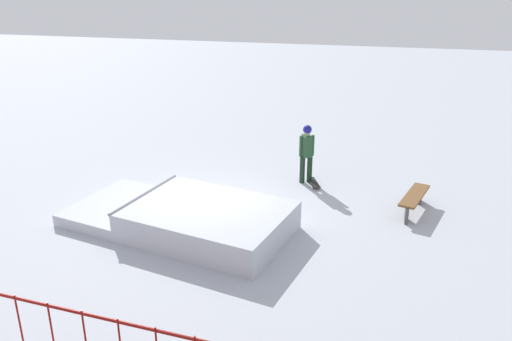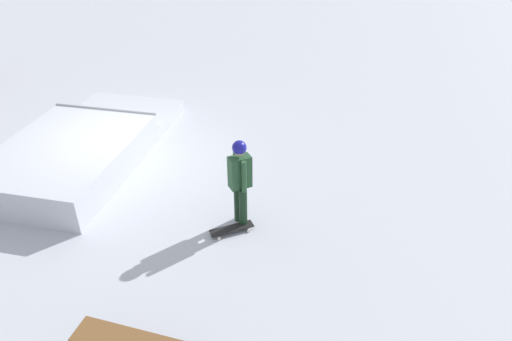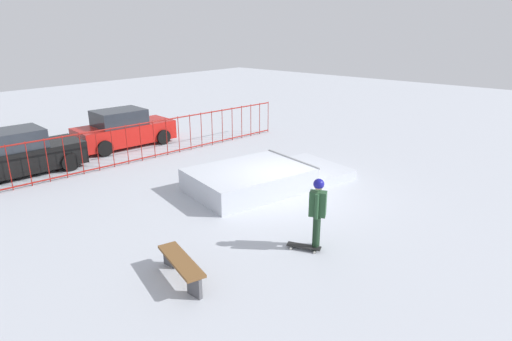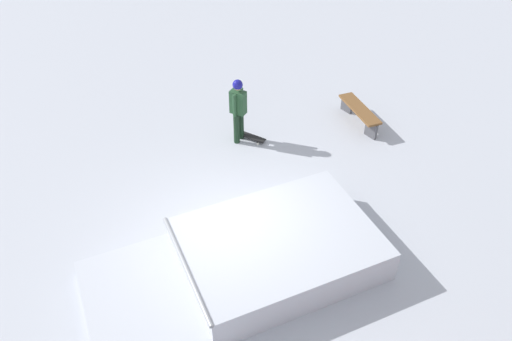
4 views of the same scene
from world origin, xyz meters
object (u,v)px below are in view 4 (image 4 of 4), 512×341
object	(u,v)px
skate_ramp	(255,258)
skateboard	(251,137)
skater	(238,106)
park_bench	(359,112)

from	to	relation	value
skate_ramp	skateboard	world-z (taller)	skate_ramp
skater	skateboard	size ratio (longest dim) A/B	2.11
skate_ramp	skater	xyz separation A→B (m)	(-2.23, -3.60, 0.69)
skater	park_bench	world-z (taller)	skater
skate_ramp	park_bench	bearing A→B (deg)	-143.03
skateboard	park_bench	bearing A→B (deg)	45.29
skateboard	park_bench	xyz separation A→B (m)	(-2.70, 1.16, 0.28)
skater	park_bench	size ratio (longest dim) A/B	1.05
skate_ramp	skateboard	size ratio (longest dim) A/B	7.16
skater	skateboard	bearing A→B (deg)	33.07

